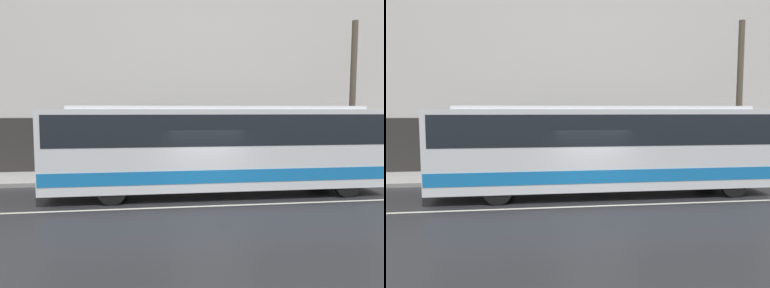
# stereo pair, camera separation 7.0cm
# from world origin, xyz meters

# --- Properties ---
(ground_plane) EXTENTS (60.00, 60.00, 0.00)m
(ground_plane) POSITION_xyz_m (0.00, 0.00, 0.00)
(ground_plane) COLOR #262628
(sidewalk) EXTENTS (60.00, 3.13, 0.17)m
(sidewalk) POSITION_xyz_m (0.00, 5.57, 0.09)
(sidewalk) COLOR #A09E99
(sidewalk) RESTS_ON ground_plane
(building_facade) EXTENTS (60.00, 0.35, 11.88)m
(building_facade) POSITION_xyz_m (0.00, 7.28, 5.73)
(building_facade) COLOR silver
(building_facade) RESTS_ON ground_plane
(lane_stripe) EXTENTS (54.00, 0.14, 0.01)m
(lane_stripe) POSITION_xyz_m (0.00, 0.00, 0.00)
(lane_stripe) COLOR beige
(lane_stripe) RESTS_ON ground_plane
(transit_bus) EXTENTS (12.47, 2.52, 3.33)m
(transit_bus) POSITION_xyz_m (0.64, 1.73, 1.88)
(transit_bus) COLOR white
(transit_bus) RESTS_ON ground_plane
(utility_pole_near) EXTENTS (0.28, 0.28, 7.21)m
(utility_pole_near) POSITION_xyz_m (7.88, 4.84, 3.78)
(utility_pole_near) COLOR brown
(utility_pole_near) RESTS_ON sidewalk
(pedestrian_waiting) EXTENTS (0.36, 0.36, 1.75)m
(pedestrian_waiting) POSITION_xyz_m (-3.41, 5.61, 1.00)
(pedestrian_waiting) COLOR #1E5933
(pedestrian_waiting) RESTS_ON sidewalk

